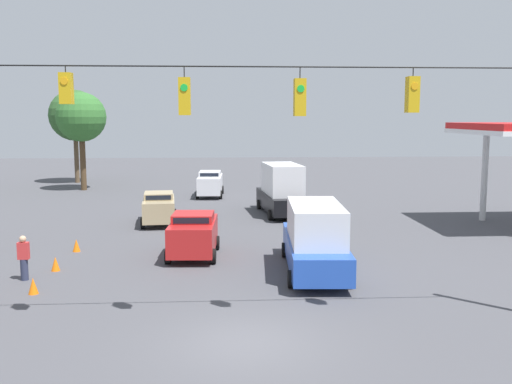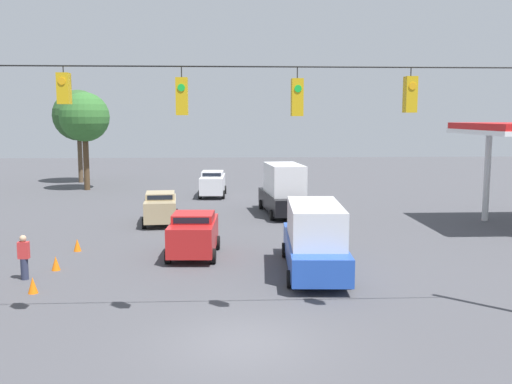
{
  "view_description": "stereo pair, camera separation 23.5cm",
  "coord_description": "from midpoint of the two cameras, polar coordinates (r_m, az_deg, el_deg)",
  "views": [
    {
      "loc": [
        0.58,
        14.83,
        6.12
      ],
      "look_at": [
        -0.83,
        -8.81,
        2.96
      ],
      "focal_mm": 40.0,
      "sensor_mm": 36.0,
      "label": 1
    },
    {
      "loc": [
        0.35,
        14.84,
        6.12
      ],
      "look_at": [
        -0.83,
        -8.81,
        2.96
      ],
      "focal_mm": 40.0,
      "sensor_mm": 36.0,
      "label": 2
    }
  ],
  "objects": [
    {
      "name": "sedan_red_withflow_mid",
      "position": [
        25.17,
        -6.54,
        -4.18
      ],
      "size": [
        2.27,
        4.04,
        1.93
      ],
      "color": "red",
      "rests_on": "ground_plane"
    },
    {
      "name": "ground_plane",
      "position": [
        16.05,
        -1.55,
        -14.82
      ],
      "size": [
        140.0,
        140.0,
        0.0
      ],
      "primitive_type": "plane",
      "color": "#47474C"
    },
    {
      "name": "sedan_tan_withflow_far",
      "position": [
        32.99,
        -9.88,
        -1.53
      ],
      "size": [
        2.24,
        4.19,
        1.82
      ],
      "color": "tan",
      "rests_on": "ground_plane"
    },
    {
      "name": "traffic_cone_nearest",
      "position": [
        21.48,
        -21.69,
        -8.72
      ],
      "size": [
        0.35,
        0.35,
        0.57
      ],
      "primitive_type": "cone",
      "color": "orange",
      "rests_on": "ground_plane"
    },
    {
      "name": "pedestrian",
      "position": [
        23.2,
        -22.48,
        -6.11
      ],
      "size": [
        0.4,
        0.28,
        1.7
      ],
      "color": "#2D334C",
      "rests_on": "ground_plane"
    },
    {
      "name": "tree_horizon_right",
      "position": [
        49.29,
        -17.22,
        7.12
      ],
      "size": [
        4.06,
        4.06,
        8.09
      ],
      "color": "#4C3823",
      "rests_on": "ground_plane"
    },
    {
      "name": "traffic_cone_second",
      "position": [
        24.26,
        -19.68,
        -6.77
      ],
      "size": [
        0.35,
        0.35,
        0.57
      ],
      "primitive_type": "cone",
      "color": "orange",
      "rests_on": "ground_plane"
    },
    {
      "name": "tree_horizon_left",
      "position": [
        55.09,
        -17.79,
        7.28
      ],
      "size": [
        4.64,
        4.64,
        8.51
      ],
      "color": "brown",
      "rests_on": "ground_plane"
    },
    {
      "name": "traffic_cone_third",
      "position": [
        27.31,
        -17.76,
        -5.1
      ],
      "size": [
        0.35,
        0.35,
        0.57
      ],
      "primitive_type": "cone",
      "color": "orange",
      "rests_on": "ground_plane"
    },
    {
      "name": "overhead_signal_span",
      "position": [
        16.04,
        -1.47,
        4.47
      ],
      "size": [
        19.36,
        0.38,
        8.26
      ],
      "color": "#939399",
      "rests_on": "ground_plane"
    },
    {
      "name": "box_truck_black_oncoming_deep",
      "position": [
        35.58,
        2.4,
        0.22
      ],
      "size": [
        2.83,
        6.52,
        3.18
      ],
      "color": "black",
      "rests_on": "ground_plane"
    },
    {
      "name": "box_truck_blue_crossing_near",
      "position": [
        22.56,
        5.6,
        -4.62
      ],
      "size": [
        2.63,
        7.01,
        2.75
      ],
      "color": "#234CB2",
      "rests_on": "ground_plane"
    },
    {
      "name": "sedan_white_withflow_deep",
      "position": [
        43.86,
        -4.76,
        0.88
      ],
      "size": [
        2.08,
        4.59,
        1.94
      ],
      "color": "silver",
      "rests_on": "ground_plane"
    }
  ]
}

